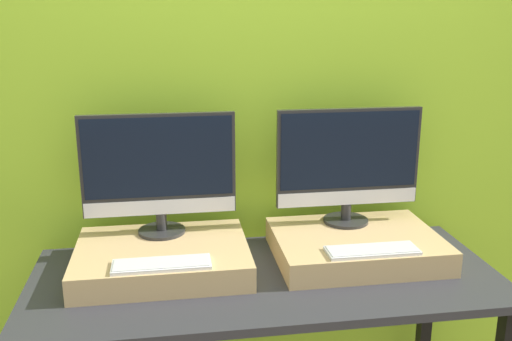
{
  "coord_description": "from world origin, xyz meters",
  "views": [
    {
      "loc": [
        -0.32,
        -1.47,
        1.65
      ],
      "look_at": [
        0.0,
        0.58,
        1.07
      ],
      "focal_mm": 40.0,
      "sensor_mm": 36.0,
      "label": 1
    }
  ],
  "objects_px": {
    "monitor_left": "(159,170)",
    "monitor_right": "(348,162)",
    "keyboard_right": "(372,250)",
    "keyboard_left": "(162,264)"
  },
  "relations": [
    {
      "from": "keyboard_left",
      "to": "monitor_right",
      "type": "distance_m",
      "value": 0.82
    },
    {
      "from": "monitor_left",
      "to": "keyboard_left",
      "type": "bearing_deg",
      "value": -90.0
    },
    {
      "from": "monitor_left",
      "to": "monitor_right",
      "type": "xyz_separation_m",
      "value": [
        0.72,
        0.0,
        0.0
      ]
    },
    {
      "from": "monitor_left",
      "to": "keyboard_right",
      "type": "height_order",
      "value": "monitor_left"
    },
    {
      "from": "monitor_right",
      "to": "keyboard_right",
      "type": "xyz_separation_m",
      "value": [
        -0.0,
        -0.3,
        -0.24
      ]
    },
    {
      "from": "monitor_right",
      "to": "keyboard_right",
      "type": "distance_m",
      "value": 0.38
    },
    {
      "from": "monitor_left",
      "to": "keyboard_right",
      "type": "bearing_deg",
      "value": -22.57
    },
    {
      "from": "monitor_left",
      "to": "keyboard_left",
      "type": "relative_size",
      "value": 1.75
    },
    {
      "from": "keyboard_right",
      "to": "monitor_left",
      "type": "bearing_deg",
      "value": 157.43
    },
    {
      "from": "monitor_left",
      "to": "monitor_right",
      "type": "bearing_deg",
      "value": 0.0
    }
  ]
}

